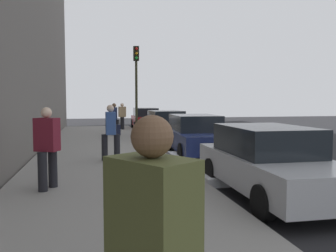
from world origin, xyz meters
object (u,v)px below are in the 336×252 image
(parked_car_red, at_px, (146,118))
(pedestrian_tan_coat, at_px, (122,115))
(parked_car_silver, at_px, (269,162))
(rolling_suitcase, at_px, (118,130))
(traffic_light_pole, at_px, (136,77))
(parked_car_charcoal, at_px, (166,125))
(pedestrian_blue_coat, at_px, (111,131))
(pedestrian_navy_coat, at_px, (114,118))
(parked_car_navy, at_px, (196,135))
(pedestrian_burgundy_coat, at_px, (47,146))

(parked_car_red, relative_size, pedestrian_tan_coat, 2.61)
(parked_car_silver, distance_m, rolling_suitcase, 12.96)
(parked_car_silver, relative_size, traffic_light_pole, 0.99)
(traffic_light_pole, bearing_deg, rolling_suitcase, -160.46)
(parked_car_charcoal, height_order, parked_car_silver, same)
(parked_car_silver, bearing_deg, pedestrian_blue_coat, -144.96)
(pedestrian_tan_coat, height_order, pedestrian_blue_coat, pedestrian_blue_coat)
(parked_car_silver, bearing_deg, pedestrian_navy_coat, -169.08)
(traffic_light_pole, bearing_deg, parked_car_navy, 20.37)
(rolling_suitcase, bearing_deg, pedestrian_blue_coat, -5.60)
(pedestrian_blue_coat, xyz_separation_m, pedestrian_burgundy_coat, (3.49, -1.52, -0.00))
(pedestrian_navy_coat, relative_size, pedestrian_burgundy_coat, 0.99)
(pedestrian_blue_coat, bearing_deg, pedestrian_tan_coat, 173.70)
(parked_car_silver, distance_m, pedestrian_tan_coat, 16.78)
(pedestrian_tan_coat, distance_m, pedestrian_burgundy_coat, 15.93)
(parked_car_silver, relative_size, pedestrian_blue_coat, 2.53)
(parked_car_charcoal, distance_m, pedestrian_tan_coat, 5.49)
(parked_car_red, bearing_deg, parked_car_silver, -0.03)
(pedestrian_navy_coat, bearing_deg, pedestrian_tan_coat, 168.33)
(pedestrian_navy_coat, bearing_deg, parked_car_navy, 20.40)
(pedestrian_navy_coat, relative_size, traffic_light_pole, 0.38)
(parked_car_charcoal, relative_size, pedestrian_tan_coat, 2.54)
(parked_car_charcoal, relative_size, pedestrian_burgundy_coat, 2.46)
(rolling_suitcase, bearing_deg, pedestrian_tan_coat, 172.24)
(pedestrian_navy_coat, bearing_deg, traffic_light_pole, 20.45)
(parked_car_silver, xyz_separation_m, pedestrian_tan_coat, (-16.68, -1.81, 0.31))
(parked_car_silver, relative_size, pedestrian_navy_coat, 2.57)
(parked_car_silver, distance_m, pedestrian_navy_coat, 13.40)
(parked_car_navy, xyz_separation_m, pedestrian_blue_coat, (1.52, -3.27, 0.34))
(parked_car_red, distance_m, pedestrian_tan_coat, 2.52)
(parked_car_charcoal, distance_m, parked_car_navy, 5.54)
(parked_car_charcoal, bearing_deg, pedestrian_blue_coat, -24.91)
(parked_car_navy, distance_m, traffic_light_pole, 5.48)
(parked_car_red, distance_m, pedestrian_burgundy_coat, 18.01)
(parked_car_red, bearing_deg, pedestrian_blue_coat, -12.83)
(parked_car_charcoal, bearing_deg, pedestrian_navy_coat, -121.04)
(parked_car_silver, relative_size, rolling_suitcase, 4.83)
(rolling_suitcase, bearing_deg, parked_car_charcoal, 64.27)
(parked_car_charcoal, bearing_deg, parked_car_red, -179.06)
(pedestrian_navy_coat, distance_m, pedestrian_tan_coat, 3.60)
(parked_car_charcoal, distance_m, rolling_suitcase, 2.76)
(parked_car_silver, bearing_deg, parked_car_red, 179.97)
(parked_car_silver, distance_m, pedestrian_blue_coat, 5.50)
(parked_car_charcoal, height_order, pedestrian_blue_coat, pedestrian_blue_coat)
(parked_car_red, distance_m, pedestrian_navy_coat, 5.83)
(parked_car_navy, bearing_deg, pedestrian_burgundy_coat, -43.75)
(parked_car_red, bearing_deg, pedestrian_burgundy_coat, -15.08)
(parked_car_silver, height_order, traffic_light_pole, traffic_light_pole)
(parked_car_charcoal, xyz_separation_m, parked_car_silver, (11.55, -0.12, 0.00))
(pedestrian_burgundy_coat, bearing_deg, parked_car_navy, 136.25)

